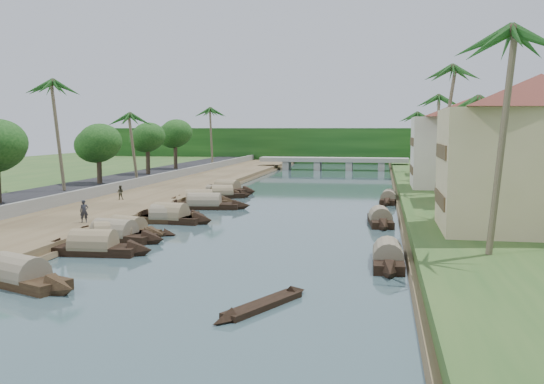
% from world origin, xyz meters
% --- Properties ---
extents(ground, '(220.00, 220.00, 0.00)m').
position_xyz_m(ground, '(0.00, 0.00, 0.00)').
color(ground, '#385054').
rests_on(ground, ground).
extents(left_bank, '(10.00, 180.00, 0.80)m').
position_xyz_m(left_bank, '(-16.00, 20.00, 0.40)').
color(left_bank, brown).
rests_on(left_bank, ground).
extents(right_bank, '(16.00, 180.00, 1.20)m').
position_xyz_m(right_bank, '(19.00, 20.00, 0.60)').
color(right_bank, '#284B1E').
rests_on(right_bank, ground).
extents(road, '(8.00, 180.00, 1.40)m').
position_xyz_m(road, '(-24.50, 20.00, 0.70)').
color(road, black).
rests_on(road, ground).
extents(retaining_wall, '(0.40, 180.00, 1.10)m').
position_xyz_m(retaining_wall, '(-20.20, 20.00, 1.35)').
color(retaining_wall, slate).
rests_on(retaining_wall, left_bank).
extents(treeline, '(120.00, 14.00, 8.00)m').
position_xyz_m(treeline, '(0.00, 100.00, 4.00)').
color(treeline, '#10360E').
rests_on(treeline, ground).
extents(bridge, '(28.00, 4.00, 2.40)m').
position_xyz_m(bridge, '(0.00, 72.00, 1.72)').
color(bridge, gray).
rests_on(bridge, ground).
extents(building_near, '(14.85, 14.85, 10.20)m').
position_xyz_m(building_near, '(18.99, -2.00, 6.38)').
color(building_near, '#CDB989').
rests_on(building_near, right_bank).
extents(building_mid, '(14.11, 14.11, 9.70)m').
position_xyz_m(building_mid, '(19.99, 14.00, 6.13)').
color(building_mid, tan).
rests_on(building_mid, right_bank).
extents(building_far, '(15.59, 15.59, 10.20)m').
position_xyz_m(building_far, '(18.99, 28.00, 6.38)').
color(building_far, beige).
rests_on(building_far, right_bank).
extents(building_distant, '(12.62, 12.62, 9.20)m').
position_xyz_m(building_distant, '(19.99, 48.00, 5.88)').
color(building_distant, '#CDB989').
rests_on(building_distant, right_bank).
extents(sampan_0, '(8.67, 4.95, 2.27)m').
position_xyz_m(sampan_0, '(-8.98, -16.25, 0.42)').
color(sampan_0, black).
rests_on(sampan_0, ground).
extents(sampan_1, '(8.00, 2.33, 2.34)m').
position_xyz_m(sampan_1, '(-8.75, -8.53, 0.42)').
color(sampan_1, black).
rests_on(sampan_1, ground).
extents(sampan_2, '(7.30, 4.95, 2.01)m').
position_xyz_m(sampan_2, '(-9.50, -4.10, 0.41)').
color(sampan_2, black).
rests_on(sampan_2, ground).
extents(sampan_3, '(8.56, 3.42, 2.25)m').
position_xyz_m(sampan_3, '(-9.47, -3.91, 0.42)').
color(sampan_3, black).
rests_on(sampan_3, ground).
extents(sampan_4, '(7.39, 4.02, 2.09)m').
position_xyz_m(sampan_4, '(-9.41, -1.80, 0.41)').
color(sampan_4, black).
rests_on(sampan_4, ground).
extents(sampan_5, '(8.14, 3.04, 2.50)m').
position_xyz_m(sampan_5, '(-8.44, 4.75, 0.42)').
color(sampan_5, black).
rests_on(sampan_5, ground).
extents(sampan_6, '(7.69, 2.36, 2.26)m').
position_xyz_m(sampan_6, '(-8.68, 4.56, 0.42)').
color(sampan_6, black).
rests_on(sampan_6, ground).
extents(sampan_7, '(6.32, 1.82, 1.73)m').
position_xyz_m(sampan_7, '(-9.17, 7.51, 0.40)').
color(sampan_7, black).
rests_on(sampan_7, ground).
extents(sampan_8, '(8.21, 4.25, 2.45)m').
position_xyz_m(sampan_8, '(-9.39, 16.01, 0.42)').
color(sampan_8, black).
rests_on(sampan_8, ground).
extents(sampan_9, '(9.51, 3.03, 2.34)m').
position_xyz_m(sampan_9, '(-8.09, 13.65, 0.42)').
color(sampan_9, black).
rests_on(sampan_9, ground).
extents(sampan_10, '(7.51, 2.18, 2.07)m').
position_xyz_m(sampan_10, '(-9.90, 18.02, 0.41)').
color(sampan_10, black).
rests_on(sampan_10, ground).
extents(sampan_11, '(7.11, 4.42, 2.07)m').
position_xyz_m(sampan_11, '(-8.82, 22.95, 0.41)').
color(sampan_11, black).
rests_on(sampan_11, ground).
extents(sampan_12, '(7.48, 2.52, 1.81)m').
position_xyz_m(sampan_12, '(-9.82, 24.75, 0.40)').
color(sampan_12, black).
rests_on(sampan_12, ground).
extents(sampan_13, '(8.55, 4.52, 2.30)m').
position_xyz_m(sampan_13, '(-9.73, 28.95, 0.42)').
color(sampan_13, black).
rests_on(sampan_13, ground).
extents(sampan_14, '(1.86, 8.37, 2.04)m').
position_xyz_m(sampan_14, '(9.55, -8.10, 0.41)').
color(sampan_14, black).
rests_on(sampan_14, ground).
extents(sampan_15, '(2.30, 7.79, 2.08)m').
position_xyz_m(sampan_15, '(9.06, 6.88, 0.41)').
color(sampan_15, black).
rests_on(sampan_15, ground).
extents(sampan_16, '(2.00, 7.80, 1.92)m').
position_xyz_m(sampan_16, '(9.88, 22.10, 0.41)').
color(sampan_16, black).
rests_on(sampan_16, ground).
extents(canoe_0, '(3.76, 6.40, 0.89)m').
position_xyz_m(canoe_0, '(4.02, -17.86, 0.10)').
color(canoe_0, black).
rests_on(canoe_0, ground).
extents(canoe_1, '(5.55, 1.76, 0.89)m').
position_xyz_m(canoe_1, '(-8.43, -1.05, 0.10)').
color(canoe_1, black).
rests_on(canoe_1, ground).
extents(canoe_2, '(5.05, 1.15, 0.73)m').
position_xyz_m(canoe_2, '(-8.43, 16.00, 0.10)').
color(canoe_2, black).
rests_on(canoe_2, ground).
extents(palm_0, '(3.20, 3.20, 13.34)m').
position_xyz_m(palm_0, '(15.00, -10.11, 12.68)').
color(palm_0, '#76684E').
rests_on(palm_0, ground).
extents(palm_1, '(3.20, 3.20, 10.45)m').
position_xyz_m(palm_1, '(16.00, 4.12, 9.90)').
color(palm_1, '#76684E').
rests_on(palm_1, ground).
extents(palm_2, '(3.20, 3.20, 14.48)m').
position_xyz_m(palm_2, '(15.00, 21.24, 13.80)').
color(palm_2, '#76684E').
rests_on(palm_2, ground).
extents(palm_3, '(3.20, 3.20, 12.42)m').
position_xyz_m(palm_3, '(16.00, 38.48, 11.80)').
color(palm_3, '#76684E').
rests_on(palm_3, ground).
extents(palm_5, '(3.20, 3.20, 12.91)m').
position_xyz_m(palm_5, '(-24.00, 14.93, 12.47)').
color(palm_5, '#76684E').
rests_on(palm_5, ground).
extents(palm_6, '(3.20, 3.20, 9.82)m').
position_xyz_m(palm_6, '(-22.00, 29.49, 9.50)').
color(palm_6, '#76684E').
rests_on(palm_6, ground).
extents(palm_7, '(3.20, 3.20, 10.61)m').
position_xyz_m(palm_7, '(14.00, 54.37, 10.05)').
color(palm_7, '#76684E').
rests_on(palm_7, ground).
extents(palm_8, '(3.20, 3.20, 11.49)m').
position_xyz_m(palm_8, '(-20.50, 59.87, 11.10)').
color(palm_8, '#76684E').
rests_on(palm_8, ground).
extents(tree_3, '(5.10, 5.10, 6.85)m').
position_xyz_m(tree_3, '(-24.00, 23.51, 6.08)').
color(tree_3, '#3E3123').
rests_on(tree_3, ground).
extents(tree_4, '(4.63, 4.63, 7.13)m').
position_xyz_m(tree_4, '(-24.00, 38.77, 6.53)').
color(tree_4, '#3E3123').
rests_on(tree_4, ground).
extents(tree_5, '(5.08, 5.08, 7.75)m').
position_xyz_m(tree_5, '(-24.00, 50.59, 6.97)').
color(tree_5, '#3E3123').
rests_on(tree_5, ground).
extents(tree_6, '(4.45, 4.45, 6.87)m').
position_xyz_m(tree_6, '(24.00, 29.90, 6.14)').
color(tree_6, '#3E3123').
rests_on(tree_6, ground).
extents(person_near, '(0.75, 0.69, 1.72)m').
position_xyz_m(person_near, '(-13.11, -1.27, 1.66)').
color(person_near, '#25272D').
rests_on(person_near, left_bank).
extents(person_far, '(0.80, 0.68, 1.42)m').
position_xyz_m(person_far, '(-16.78, 13.28, 1.51)').
color(person_far, '#363526').
rests_on(person_far, left_bank).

